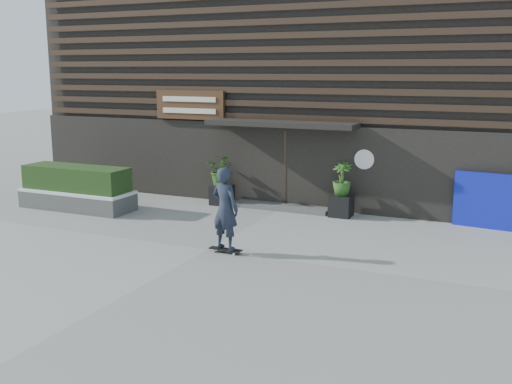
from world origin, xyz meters
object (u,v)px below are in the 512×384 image
at_px(planter_pot_left, 222,195).
at_px(skateboarder, 225,209).
at_px(raised_bed, 78,200).
at_px(blue_tarp, 485,201).
at_px(planter_pot_right, 341,206).

distance_m(planter_pot_left, skateboarder, 5.11).
height_order(raised_bed, blue_tarp, blue_tarp).
height_order(blue_tarp, skateboarder, skateboarder).
distance_m(planter_pot_left, planter_pot_right, 3.80).
bearing_deg(blue_tarp, planter_pot_left, -171.10).
bearing_deg(skateboarder, blue_tarp, 42.60).
bearing_deg(raised_bed, planter_pot_left, 31.94).
distance_m(raised_bed, blue_tarp, 11.54).
distance_m(planter_pot_left, raised_bed, 4.32).
bearing_deg(blue_tarp, planter_pot_right, -168.82).
bearing_deg(skateboarder, planter_pot_right, 72.52).
bearing_deg(planter_pot_left, planter_pot_right, 0.00).
distance_m(blue_tarp, skateboarder, 7.03).
xyz_separation_m(planter_pot_left, planter_pot_right, (3.80, 0.00, 0.00)).
distance_m(planter_pot_right, blue_tarp, 3.80).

